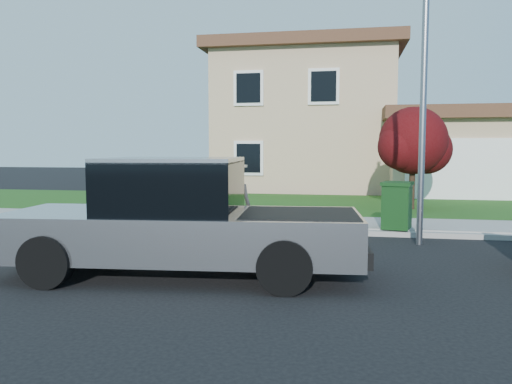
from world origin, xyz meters
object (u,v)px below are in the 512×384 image
at_px(ornamental_tree, 414,144).
at_px(trash_bin, 397,205).
at_px(street_lamp, 424,91).
at_px(pickup_truck, 181,221).
at_px(woman, 236,207).

distance_m(ornamental_tree, trash_bin, 4.69).
height_order(ornamental_tree, street_lamp, street_lamp).
xyz_separation_m(pickup_truck, ornamental_tree, (4.62, 8.91, 1.29)).
xyz_separation_m(woman, street_lamp, (3.67, 1.14, 2.32)).
xyz_separation_m(pickup_truck, street_lamp, (4.09, 3.30, 2.31)).
relative_size(trash_bin, street_lamp, 0.20).
relative_size(pickup_truck, trash_bin, 5.36).
distance_m(trash_bin, street_lamp, 2.80).
bearing_deg(trash_bin, pickup_truck, -115.55).
bearing_deg(pickup_truck, trash_bin, 45.73).
height_order(woman, ornamental_tree, ornamental_tree).
xyz_separation_m(woman, trash_bin, (3.31, 2.38, -0.16)).
bearing_deg(ornamental_tree, trash_bin, -101.53).
height_order(trash_bin, street_lamp, street_lamp).
distance_m(woman, trash_bin, 4.09).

